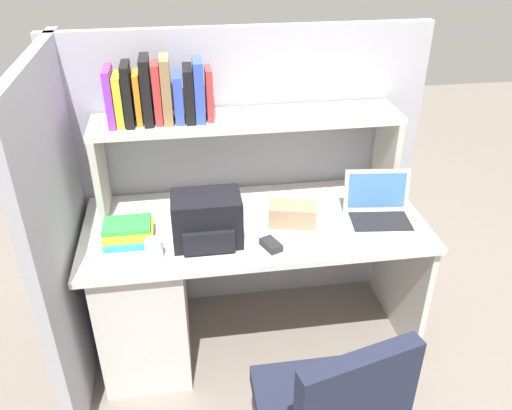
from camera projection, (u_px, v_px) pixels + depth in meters
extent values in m
plane|color=slate|center=(255.00, 335.00, 2.85)|extent=(8.00, 8.00, 0.00)
cube|color=silver|center=(254.00, 224.00, 2.48)|extent=(1.60, 0.70, 0.03)
cube|color=beige|center=(145.00, 295.00, 2.60)|extent=(0.40, 0.64, 0.70)
cube|color=beige|center=(400.00, 271.00, 2.77)|extent=(0.03, 0.64, 0.70)
cube|color=#9E9EA8|center=(244.00, 177.00, 2.78)|extent=(1.84, 0.05, 1.55)
cube|color=#9E9EA8|center=(65.00, 234.00, 2.30)|extent=(0.05, 1.06, 1.55)
cube|color=#BCB7AC|center=(100.00, 173.00, 2.45)|extent=(0.03, 0.28, 0.42)
cube|color=#BCB7AC|center=(386.00, 154.00, 2.63)|extent=(0.03, 0.28, 0.42)
cube|color=beige|center=(248.00, 119.00, 2.42)|extent=(1.44, 0.28, 0.03)
cube|color=purple|center=(110.00, 97.00, 2.27)|extent=(0.03, 0.17, 0.25)
cube|color=yellow|center=(119.00, 100.00, 2.29)|extent=(0.03, 0.15, 0.22)
cube|color=black|center=(128.00, 94.00, 2.27)|extent=(0.04, 0.16, 0.27)
cube|color=orange|center=(138.00, 98.00, 2.30)|extent=(0.03, 0.14, 0.23)
cube|color=black|center=(147.00, 90.00, 2.29)|extent=(0.04, 0.17, 0.29)
cube|color=red|center=(157.00, 93.00, 2.29)|extent=(0.03, 0.13, 0.27)
cube|color=olive|center=(166.00, 90.00, 2.29)|extent=(0.04, 0.15, 0.29)
cube|color=blue|center=(178.00, 97.00, 2.33)|extent=(0.04, 0.17, 0.21)
cube|color=black|center=(189.00, 94.00, 2.32)|extent=(0.04, 0.17, 0.24)
cube|color=blue|center=(199.00, 90.00, 2.32)|extent=(0.04, 0.16, 0.27)
cube|color=red|center=(209.00, 94.00, 2.34)|extent=(0.03, 0.13, 0.23)
cube|color=#B7BABF|center=(380.00, 222.00, 2.45)|extent=(0.33, 0.25, 0.02)
cube|color=black|center=(380.00, 221.00, 2.44)|extent=(0.29, 0.20, 0.00)
cube|color=#B7BABF|center=(377.00, 190.00, 2.50)|extent=(0.31, 0.08, 0.20)
cube|color=#3F72CC|center=(377.00, 190.00, 2.49)|extent=(0.27, 0.06, 0.17)
cube|color=black|center=(207.00, 219.00, 2.28)|extent=(0.30, 0.20, 0.23)
cube|color=black|center=(209.00, 242.00, 2.22)|extent=(0.22, 0.04, 0.10)
cube|color=#262628|center=(271.00, 245.00, 2.28)|extent=(0.10, 0.12, 0.03)
cylinder|color=white|center=(154.00, 249.00, 2.21)|extent=(0.08, 0.08, 0.09)
cube|color=#9E7F60|center=(293.00, 214.00, 2.44)|extent=(0.24, 0.17, 0.10)
cube|color=teal|center=(128.00, 237.00, 2.34)|extent=(0.20, 0.19, 0.03)
cube|color=yellow|center=(128.00, 231.00, 2.33)|extent=(0.22, 0.16, 0.03)
cube|color=green|center=(127.00, 225.00, 2.32)|extent=(0.21, 0.14, 0.02)
cube|color=#1E2338|center=(355.00, 408.00, 1.59)|extent=(0.40, 0.16, 0.44)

